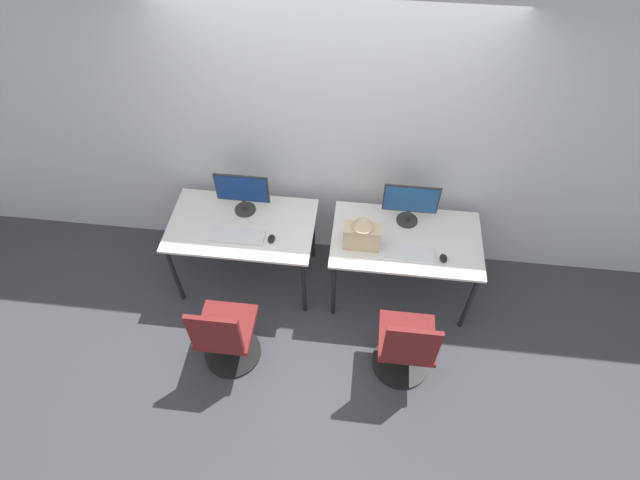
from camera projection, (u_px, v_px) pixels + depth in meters
ground_plane at (318, 315)px, 4.55m from camera, size 20.00×20.00×0.00m
wall_back at (330, 133)px, 4.03m from camera, size 12.00×0.05×2.80m
desk_left at (242, 230)px, 4.32m from camera, size 1.25×0.74×0.75m
monitor_left at (242, 192)px, 4.20m from camera, size 0.46×0.18×0.40m
keyboard_left at (238, 236)px, 4.17m from camera, size 0.45×0.17×0.02m
mouse_left at (271, 239)px, 4.14m from camera, size 0.06×0.09×0.03m
office_chair_left at (226, 337)px, 3.99m from camera, size 0.48×0.48×0.91m
desk_right at (406, 244)px, 4.22m from camera, size 1.25×0.74×0.75m
monitor_right at (410, 202)px, 4.12m from camera, size 0.46×0.18×0.40m
keyboard_right at (407, 254)px, 4.04m from camera, size 0.45×0.17×0.02m
mouse_right at (443, 258)px, 4.01m from camera, size 0.06×0.09×0.03m
office_chair_right at (406, 348)px, 3.93m from camera, size 0.48×0.48×0.91m
handbag at (362, 236)px, 4.03m from camera, size 0.30×0.18×0.25m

